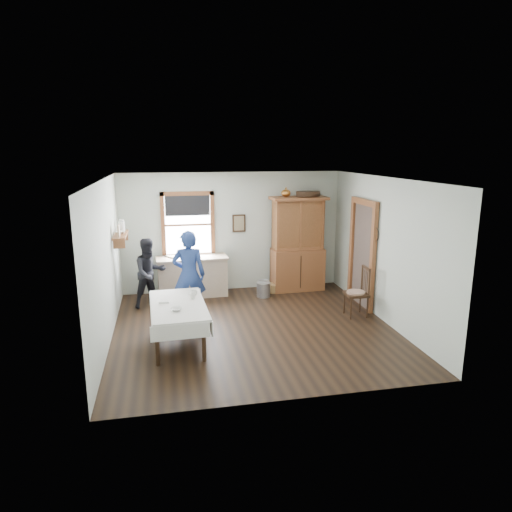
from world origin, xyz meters
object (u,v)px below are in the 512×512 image
spindle_chair (356,292)px  figure_dark (150,275)px  wicker_basket (274,288)px  pail (264,290)px  china_hutch (298,244)px  work_counter (193,276)px  dining_table (179,324)px  woman_blue (189,278)px

spindle_chair → figure_dark: bearing=164.5°
spindle_chair → wicker_basket: size_ratio=2.94×
pail → china_hutch: bearing=23.8°
work_counter → dining_table: size_ratio=0.89×
work_counter → figure_dark: size_ratio=1.16×
china_hutch → spindle_chair: china_hutch is taller
pail → figure_dark: size_ratio=0.24×
spindle_chair → figure_dark: size_ratio=0.74×
china_hutch → spindle_chair: 2.10m
dining_table → woman_blue: woman_blue is taller
work_counter → pail: (1.53, -0.38, -0.28)m
dining_table → wicker_basket: bearing=47.6°
work_counter → spindle_chair: (3.04, -1.91, 0.05)m
spindle_chair → china_hutch: bearing=111.7°
china_hutch → woman_blue: china_hutch is taller
work_counter → china_hutch: china_hutch is taller
spindle_chair → pail: bearing=138.4°
china_hutch → dining_table: (-2.81, -2.56, -0.73)m
china_hutch → woman_blue: (-2.56, -1.38, -0.28)m
woman_blue → pail: bearing=-143.3°
wicker_basket → china_hutch: bearing=12.2°
wicker_basket → figure_dark: bearing=-171.2°
wicker_basket → woman_blue: size_ratio=0.21×
woman_blue → figure_dark: (-0.75, 0.83, -0.13)m
spindle_chair → wicker_basket: (-1.22, 1.79, -0.39)m
china_hutch → wicker_basket: size_ratio=6.43×
spindle_chair → pail: size_ratio=3.07×
work_counter → dining_table: 2.58m
work_counter → wicker_basket: 1.86m
wicker_basket → dining_table: bearing=-132.4°
dining_table → wicker_basket: 3.30m
work_counter → pail: 1.60m
china_hutch → figure_dark: china_hutch is taller
pail → woman_blue: woman_blue is taller
dining_table → spindle_chair: 3.50m
china_hutch → pail: size_ratio=6.73×
spindle_chair → wicker_basket: spindle_chair is taller
china_hutch → pail: 1.34m
china_hutch → wicker_basket: 1.15m
woman_blue → wicker_basket: bearing=-141.4°
spindle_chair → pail: (-1.51, 1.53, -0.33)m
spindle_chair → woman_blue: woman_blue is taller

